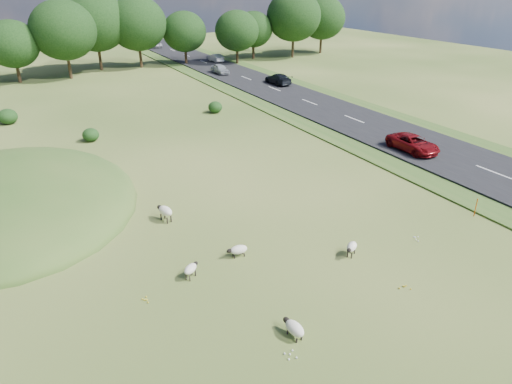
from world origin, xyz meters
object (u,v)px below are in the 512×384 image
at_px(sheep_3, 191,269).
at_px(car_1, 155,44).
at_px(sheep_1, 165,211).
at_px(car_2, 413,143).
at_px(car_3, 216,58).
at_px(sheep_2, 238,250).
at_px(car_0, 278,79).
at_px(sheep_4, 294,328).
at_px(car_4, 220,69).
at_px(marker_post, 476,208).
at_px(sheep_0, 352,247).

distance_m(sheep_3, car_1, 81.87).
distance_m(sheep_1, car_2, 21.89).
bearing_deg(car_2, car_3, 85.54).
relative_size(sheep_2, sheep_3, 1.14).
distance_m(sheep_3, car_0, 44.31).
relative_size(sheep_4, car_4, 0.31).
distance_m(car_2, car_3, 48.87).
distance_m(car_0, car_2, 28.28).
bearing_deg(marker_post, sheep_1, 153.16).
xyz_separation_m(marker_post, sheep_1, (-16.93, 8.56, 0.07)).
bearing_deg(sheep_2, sheep_3, 18.86).
relative_size(sheep_3, car_1, 0.22).
bearing_deg(car_3, car_2, 85.54).
xyz_separation_m(sheep_0, sheep_4, (-5.93, -3.62, -0.09)).
height_order(sheep_0, sheep_3, sheep_0).
relative_size(sheep_3, car_3, 0.26).
distance_m(sheep_1, car_1, 75.73).
bearing_deg(car_1, sheep_3, -106.03).
bearing_deg(car_2, sheep_2, -160.51).
height_order(sheep_3, car_1, car_1).
distance_m(marker_post, sheep_2, 15.12).
height_order(sheep_0, car_4, car_4).
bearing_deg(car_4, car_1, 90.00).
relative_size(marker_post, sheep_1, 0.86).
bearing_deg(sheep_4, car_0, -36.39).
bearing_deg(sheep_4, car_1, -19.67).
bearing_deg(sheep_1, sheep_0, -155.97).
distance_m(marker_post, sheep_0, 9.54).
relative_size(sheep_0, car_1, 0.23).
bearing_deg(car_0, sheep_3, 53.42).
bearing_deg(car_0, car_1, -84.96).
bearing_deg(car_4, marker_post, -95.79).
xyz_separation_m(car_3, car_4, (-3.80, -10.11, 0.03)).
height_order(sheep_2, car_4, car_4).
relative_size(sheep_1, car_3, 0.35).
distance_m(sheep_4, car_0, 47.97).
distance_m(sheep_3, car_2, 23.84).
height_order(sheep_1, car_4, car_4).
height_order(sheep_2, car_0, car_0).
height_order(sheep_4, car_4, car_4).
bearing_deg(sheep_0, car_0, -148.90).
height_order(car_3, car_4, car_4).
relative_size(marker_post, car_3, 0.30).
distance_m(sheep_0, car_1, 82.19).
distance_m(marker_post, sheep_1, 18.97).
relative_size(sheep_3, car_2, 0.22).
bearing_deg(car_3, car_1, -80.37).
distance_m(car_1, car_3, 22.73).
xyz_separation_m(sheep_1, car_0, (25.65, 29.40, 0.27)).
relative_size(sheep_1, sheep_2, 1.19).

